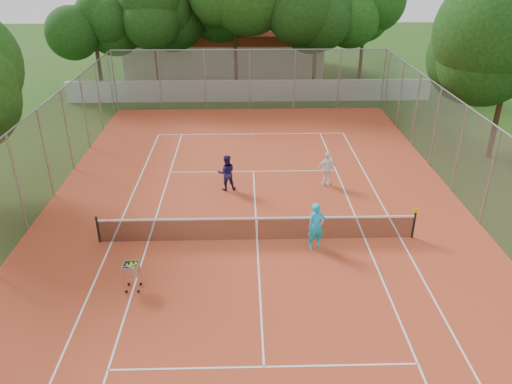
{
  "coord_description": "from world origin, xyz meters",
  "views": [
    {
      "loc": [
        -0.48,
        -16.18,
        10.03
      ],
      "look_at": [
        0.0,
        1.5,
        1.3
      ],
      "focal_mm": 35.0,
      "sensor_mm": 36.0,
      "label": 1
    }
  ],
  "objects_px": {
    "tennis_net": "(257,228)",
    "player_near": "(316,226)",
    "clubhouse": "(225,45)",
    "player_far_left": "(226,173)",
    "ball_hopper": "(132,276)",
    "player_far_right": "(327,169)"
  },
  "relations": [
    {
      "from": "clubhouse",
      "to": "player_near",
      "type": "xyz_separation_m",
      "value": [
        4.13,
        -29.6,
        -1.28
      ]
    },
    {
      "from": "player_far_left",
      "to": "ball_hopper",
      "type": "relative_size",
      "value": 1.59
    },
    {
      "from": "clubhouse",
      "to": "player_far_left",
      "type": "relative_size",
      "value": 9.79
    },
    {
      "from": "player_far_left",
      "to": "ball_hopper",
      "type": "xyz_separation_m",
      "value": [
        -2.84,
        -7.35,
        -0.31
      ]
    },
    {
      "from": "player_far_left",
      "to": "player_far_right",
      "type": "distance_m",
      "value": 4.65
    },
    {
      "from": "player_far_right",
      "to": "ball_hopper",
      "type": "bearing_deg",
      "value": 39.29
    },
    {
      "from": "tennis_net",
      "to": "player_far_left",
      "type": "relative_size",
      "value": 7.09
    },
    {
      "from": "tennis_net",
      "to": "clubhouse",
      "type": "bearing_deg",
      "value": 93.95
    },
    {
      "from": "ball_hopper",
      "to": "player_far_right",
      "type": "bearing_deg",
      "value": 33.73
    },
    {
      "from": "clubhouse",
      "to": "player_far_right",
      "type": "height_order",
      "value": "clubhouse"
    },
    {
      "from": "player_far_right",
      "to": "player_near",
      "type": "bearing_deg",
      "value": 70.3
    },
    {
      "from": "player_far_left",
      "to": "ball_hopper",
      "type": "height_order",
      "value": "player_far_left"
    },
    {
      "from": "player_far_right",
      "to": "ball_hopper",
      "type": "xyz_separation_m",
      "value": [
        -7.48,
        -7.71,
        -0.28
      ]
    },
    {
      "from": "player_far_left",
      "to": "clubhouse",
      "type": "bearing_deg",
      "value": -95.78
    },
    {
      "from": "player_near",
      "to": "player_far_right",
      "type": "xyz_separation_m",
      "value": [
        1.25,
        5.37,
        -0.09
      ]
    },
    {
      "from": "tennis_net",
      "to": "ball_hopper",
      "type": "relative_size",
      "value": 11.28
    },
    {
      "from": "clubhouse",
      "to": "ball_hopper",
      "type": "distance_m",
      "value": 32.05
    },
    {
      "from": "clubhouse",
      "to": "ball_hopper",
      "type": "bearing_deg",
      "value": -93.76
    },
    {
      "from": "player_far_right",
      "to": "ball_hopper",
      "type": "height_order",
      "value": "player_far_right"
    },
    {
      "from": "player_near",
      "to": "tennis_net",
      "type": "bearing_deg",
      "value": 145.78
    },
    {
      "from": "tennis_net",
      "to": "player_near",
      "type": "relative_size",
      "value": 6.62
    },
    {
      "from": "clubhouse",
      "to": "player_near",
      "type": "height_order",
      "value": "clubhouse"
    }
  ]
}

